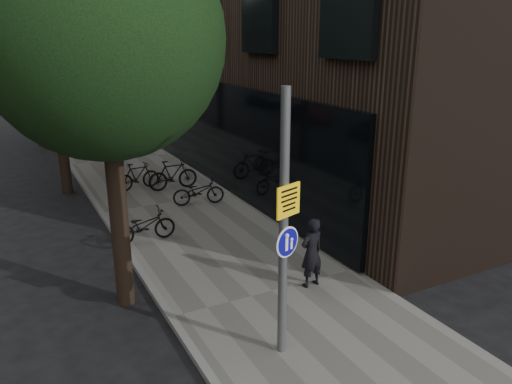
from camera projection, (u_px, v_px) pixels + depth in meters
sidewalk at (172, 203)px, 16.34m from camera, size 4.50×60.00×0.12m
curb_edge at (102, 214)px, 15.34m from camera, size 0.15×60.00×0.13m
street_tree_near at (106, 49)px, 9.05m from camera, size 4.40×4.40×7.50m
street_tree_mid at (52, 42)px, 16.23m from camera, size 5.00×5.00×7.80m
street_tree_far at (30, 39)px, 23.83m from camera, size 5.00×5.00×7.80m
signpost at (284, 228)px, 7.99m from camera, size 0.51×0.20×4.53m
pedestrian at (311, 253)px, 10.68m from camera, size 0.61×0.44×1.56m
parked_bike_facade_near at (198, 191)px, 15.96m from camera, size 1.73×0.89×0.86m
parked_bike_facade_far at (173, 175)px, 17.48m from camera, size 1.77×0.54×1.06m
parked_bike_curb_near at (144, 226)px, 13.08m from camera, size 1.69×0.63×0.88m
parked_bike_curb_far at (137, 176)px, 17.49m from camera, size 1.64×0.64×0.96m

